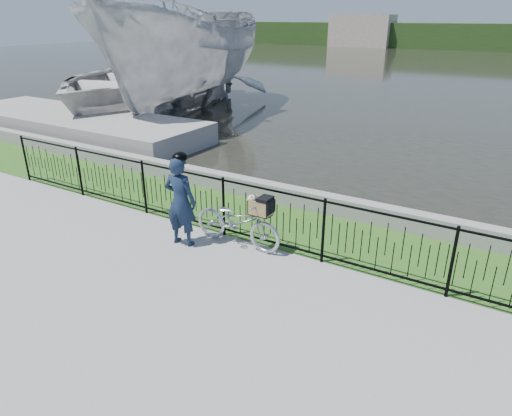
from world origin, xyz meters
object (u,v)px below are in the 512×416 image
Objects in this scene: dock at (76,124)px; boat_far at (148,80)px; boat_near at (187,56)px; cyclist at (180,200)px; bicycle_rig at (238,221)px.

boat_far is at bearing 103.42° from dock.
dock is at bearing -102.65° from boat_near.
dock is 5.38m from boat_near.
dock is 9.72m from cyclist.
cyclist is (-0.89, -0.48, 0.38)m from bicycle_rig.
bicycle_rig is at bearing -47.06° from boat_near.
boat_far is at bearing 179.34° from boat_near.
cyclist reaches higher than dock.
boat_near is 0.90× the size of boat_far.
dock is at bearing 156.54° from bicycle_rig.
bicycle_rig is 0.13× the size of boat_far.
cyclist reaches higher than bicycle_rig.
boat_far reaches higher than dock.
dock is 10.30m from bicycle_rig.
bicycle_rig is (9.45, -4.10, 0.12)m from dock.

